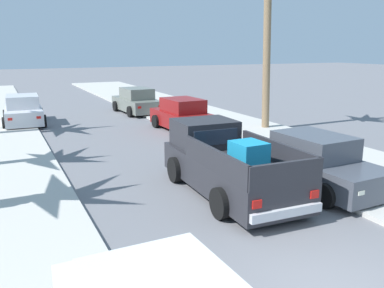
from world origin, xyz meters
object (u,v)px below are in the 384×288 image
at_px(car_left_near, 23,111).
at_px(car_right_near, 137,101).
at_px(car_right_mid, 184,116).
at_px(pickup_truck, 226,164).
at_px(car_left_far, 315,163).

bearing_deg(car_left_near, car_right_near, 9.63).
bearing_deg(car_left_near, car_right_mid, -36.34).
distance_m(pickup_truck, car_right_near, 14.68).
bearing_deg(car_right_near, car_left_far, -88.88).
relative_size(car_left_near, car_right_near, 1.00).
distance_m(car_left_near, car_right_near, 6.61).
height_order(pickup_truck, car_right_mid, pickup_truck).
height_order(pickup_truck, car_left_near, pickup_truck).
distance_m(pickup_truck, car_left_near, 14.10).
relative_size(pickup_truck, car_left_near, 1.22).
bearing_deg(car_left_near, pickup_truck, -72.04).
distance_m(car_right_near, car_right_mid, 6.17).
xyz_separation_m(pickup_truck, car_right_mid, (2.53, 8.36, -0.08)).
relative_size(car_right_mid, car_left_far, 1.00).
bearing_deg(car_left_far, car_right_mid, 89.65).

